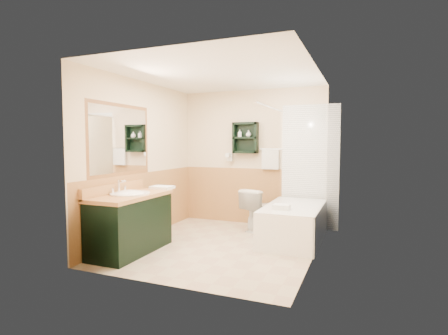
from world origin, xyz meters
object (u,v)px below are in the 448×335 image
soap_bottle_b (249,134)px  soap_bottle_a (240,135)px  wall_shelf (245,138)px  hair_dryer (230,157)px  vanity (131,223)px  toilet (260,209)px  bathtub (294,223)px  vanity_book (154,180)px

soap_bottle_b → soap_bottle_a: bearing=180.0°
soap_bottle_a → soap_bottle_b: bearing=0.0°
wall_shelf → hair_dryer: (-0.30, 0.02, -0.35)m
vanity → toilet: (1.26, 1.80, -0.05)m
bathtub → soap_bottle_a: bearing=146.1°
soap_bottle_a → soap_bottle_b: (0.17, 0.00, 0.01)m
soap_bottle_a → vanity_book: bearing=-126.2°
bathtub → toilet: size_ratio=2.13×
soap_bottle_a → soap_bottle_b: 0.17m
soap_bottle_b → hair_dryer: bearing=175.3°
hair_dryer → bathtub: bearing=-30.8°
hair_dryer → vanity_book: 1.57m
toilet → vanity_book: vanity_book is taller
hair_dryer → soap_bottle_a: (0.20, -0.03, 0.40)m
vanity_book → hair_dryer: bearing=49.8°
vanity → soap_bottle_a: bearing=69.5°
hair_dryer → vanity: hair_dryer is taller
hair_dryer → bathtub: size_ratio=0.16×
toilet → soap_bottle_b: soap_bottle_b is taller
vanity_book → wall_shelf: bearing=40.5°
vanity → bathtub: (1.92, 1.36, -0.12)m
hair_dryer → vanity_book: bearing=-119.6°
wall_shelf → vanity_book: wall_shelf is taller
vanity → bathtub: 2.35m
wall_shelf → soap_bottle_b: size_ratio=4.67×
hair_dryer → soap_bottle_a: soap_bottle_a is taller
vanity → hair_dryer: bearing=74.5°
vanity → soap_bottle_b: (0.96, 2.12, 1.22)m
toilet → soap_bottle_a: bearing=-15.1°
wall_shelf → bathtub: size_ratio=0.37×
toilet → vanity_book: 1.82m
vanity → bathtub: bearing=35.3°
wall_shelf → vanity: wall_shelf is taller
vanity_book → soap_bottle_b: bearing=38.8°
vanity_book → soap_bottle_a: 1.77m
vanity_book → bathtub: bearing=4.2°
bathtub → toilet: (-0.66, 0.44, 0.08)m
bathtub → soap_bottle_b: 1.82m
toilet → soap_bottle_a: size_ratio=5.22×
soap_bottle_a → soap_bottle_b: soap_bottle_b is taller
soap_bottle_a → bathtub: bearing=-33.9°
vanity → vanity_book: vanity_book is taller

